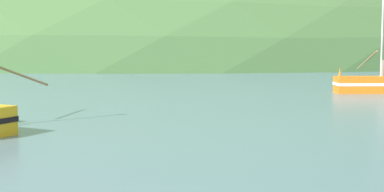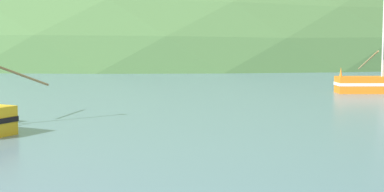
# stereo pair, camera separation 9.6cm
# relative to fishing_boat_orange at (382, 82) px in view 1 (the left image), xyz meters

# --- Properties ---
(hill_far_left) EXTENTS (111.08, 88.87, 54.37)m
(hill_far_left) POSITION_rel_fishing_boat_orange_xyz_m (-33.65, 172.46, -0.81)
(hill_far_left) COLOR #47703D
(hill_far_left) RESTS_ON ground
(hill_mid_right) EXTENTS (195.96, 156.77, 64.53)m
(hill_mid_right) POSITION_rel_fishing_boat_orange_xyz_m (-7.59, 104.27, -0.81)
(hill_mid_right) COLOR #47703D
(hill_mid_right) RESTS_ON ground
(hill_mid_left) EXTENTS (149.04, 119.23, 107.37)m
(hill_mid_left) POSITION_rel_fishing_boat_orange_xyz_m (31.20, 92.82, -0.81)
(hill_mid_left) COLOR #2D562D
(hill_mid_left) RESTS_ON ground
(fishing_boat_orange) EXTENTS (6.72, 10.85, 7.38)m
(fishing_boat_orange) POSITION_rel_fishing_boat_orange_xyz_m (0.00, 0.00, 0.00)
(fishing_boat_orange) COLOR orange
(fishing_boat_orange) RESTS_ON ground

